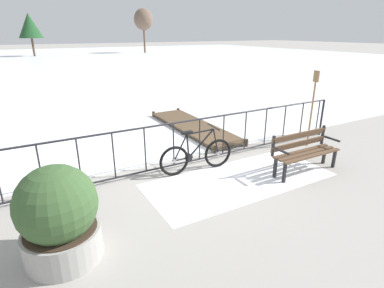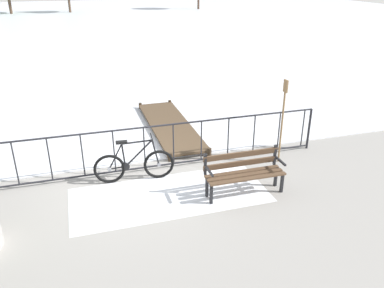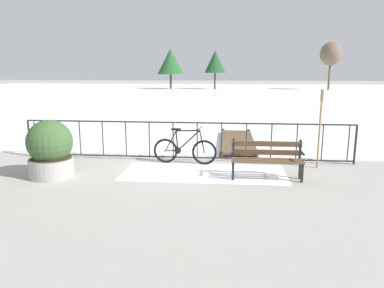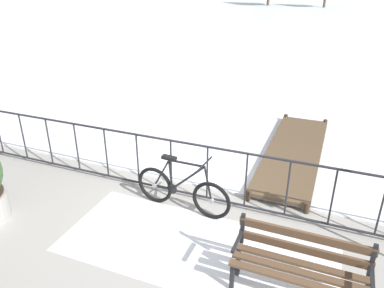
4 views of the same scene
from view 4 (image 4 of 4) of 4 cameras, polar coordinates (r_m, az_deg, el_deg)
ground_plane at (r=6.70m, az=-0.46°, el=-8.10°), size 160.00×160.00×0.00m
frozen_pond at (r=33.84m, az=19.16°, el=17.61°), size 80.00×56.00×0.03m
snow_patch at (r=5.63m, az=0.57°, el=-15.54°), size 3.94×1.68×0.01m
railing_fence at (r=6.41m, az=-0.47°, el=-3.91°), size 9.06×0.06×1.07m
bicycle_near_railing at (r=6.20m, az=-1.55°, el=-7.08°), size 1.71×0.52×0.97m
park_bench at (r=4.85m, az=16.15°, el=-16.77°), size 1.60×0.49×0.89m
wooden_dock at (r=8.30m, az=15.21°, el=-1.15°), size 1.10×4.09×0.20m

